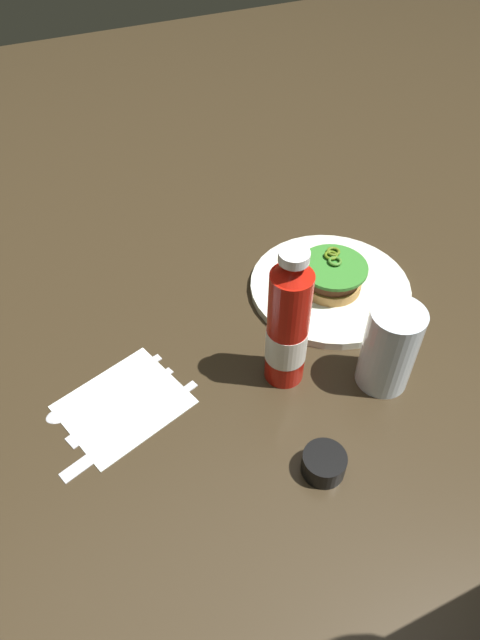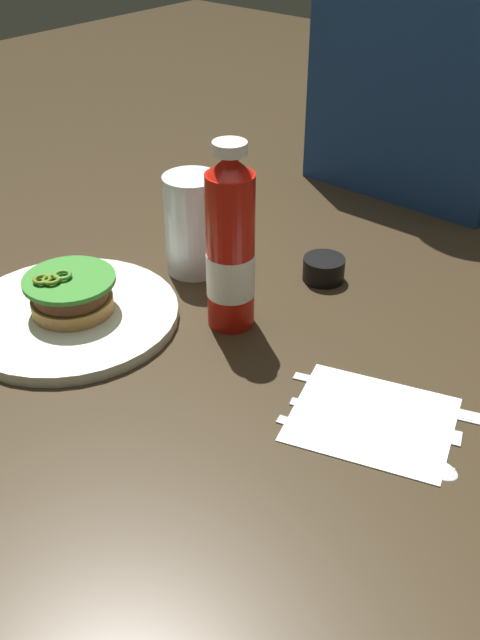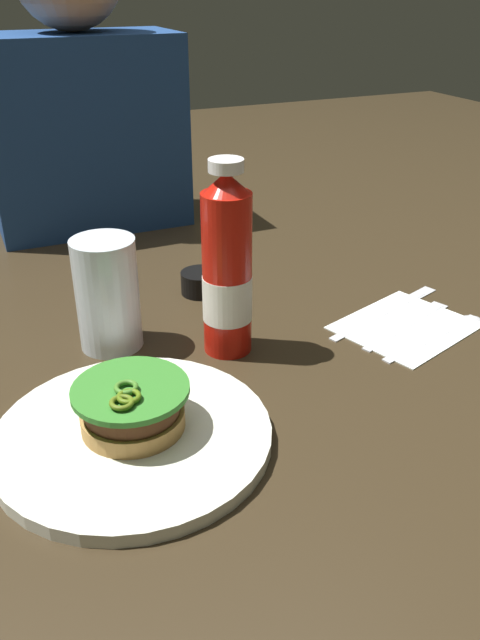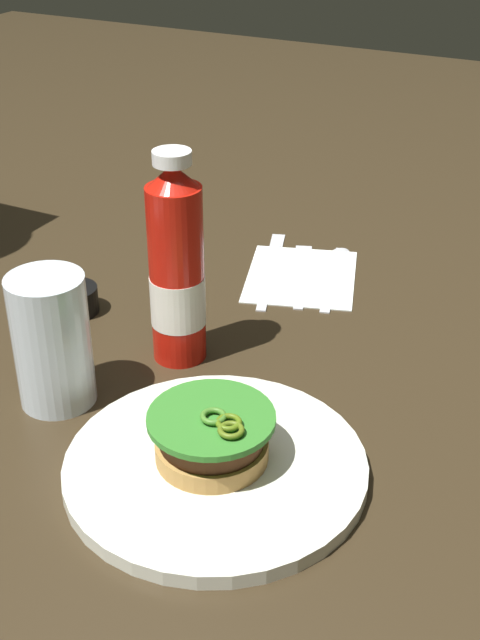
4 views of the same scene
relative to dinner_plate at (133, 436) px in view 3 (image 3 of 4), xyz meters
The scene contains 11 objects.
ground_plane 0.22m from the dinner_plate, 40.11° to the left, with size 3.00×3.00×0.00m, color #322717.
dinner_plate is the anchor object (origin of this frame).
burger_sandwich 0.03m from the dinner_plate, 61.26° to the left, with size 0.11×0.11×0.05m.
ketchup_bottle 0.22m from the dinner_plate, 39.62° to the left, with size 0.06×0.06×0.23m.
water_glass 0.21m from the dinner_plate, 81.73° to the left, with size 0.08×0.08×0.14m, color silver.
condiment_cup 0.34m from the dinner_plate, 57.88° to the left, with size 0.06×0.06×0.03m, color black.
napkin 0.40m from the dinner_plate, 12.34° to the left, with size 0.16×0.14×0.00m, color white.
spoon_utensil 0.43m from the dinner_plate, ahead, with size 0.18×0.06×0.00m.
fork_utensil 0.41m from the dinner_plate, 12.72° to the left, with size 0.17×0.08×0.00m.
butter_knife 0.42m from the dinner_plate, 18.34° to the left, with size 0.21×0.09×0.00m.
diner_person 0.69m from the dinner_plate, 80.53° to the left, with size 0.33×0.18×0.49m.
Camera 3 is at (-0.28, -0.64, 0.40)m, focal length 36.41 mm.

